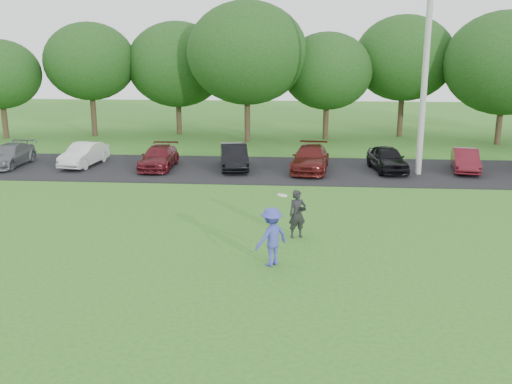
# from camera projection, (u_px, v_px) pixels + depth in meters

# --- Properties ---
(ground) EXTENTS (100.00, 100.00, 0.00)m
(ground) POSITION_uv_depth(u_px,v_px,m) (246.00, 271.00, 15.39)
(ground) COLOR #317020
(ground) RESTS_ON ground
(parking_lot) EXTENTS (32.00, 6.50, 0.03)m
(parking_lot) POSITION_uv_depth(u_px,v_px,m) (271.00, 170.00, 27.94)
(parking_lot) COLOR black
(parking_lot) RESTS_ON ground
(utility_pole) EXTENTS (0.28, 0.28, 10.38)m
(utility_pole) POSITION_uv_depth(u_px,v_px,m) (426.00, 62.00, 25.66)
(utility_pole) COLOR #A9AAA4
(utility_pole) RESTS_ON ground
(frisbee_player) EXTENTS (1.19, 1.17, 2.03)m
(frisbee_player) POSITION_uv_depth(u_px,v_px,m) (272.00, 237.00, 15.59)
(frisbee_player) COLOR #3E45B0
(frisbee_player) RESTS_ON ground
(camera_bystander) EXTENTS (0.65, 0.54, 1.54)m
(camera_bystander) POSITION_uv_depth(u_px,v_px,m) (297.00, 214.00, 17.88)
(camera_bystander) COLOR black
(camera_bystander) RESTS_ON ground
(parked_cars) EXTENTS (27.99, 4.27, 1.20)m
(parked_cars) POSITION_uv_depth(u_px,v_px,m) (264.00, 158.00, 27.85)
(parked_cars) COLOR slate
(parked_cars) RESTS_ON parking_lot
(tree_row) EXTENTS (42.39, 9.85, 8.64)m
(tree_row) POSITION_uv_depth(u_px,v_px,m) (304.00, 62.00, 36.04)
(tree_row) COLOR #38281C
(tree_row) RESTS_ON ground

